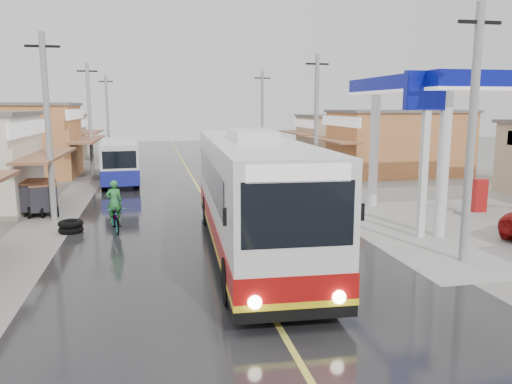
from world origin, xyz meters
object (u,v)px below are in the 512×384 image
tricycle_near (43,196)px  tyre_stack (71,226)px  coach_bus (251,194)px  second_bus (119,160)px  cyclist (115,214)px  tricycle_far (34,195)px

tricycle_near → tyre_stack: 4.18m
coach_bus → second_bus: coach_bus is taller
cyclist → tyre_stack: size_ratio=2.16×
second_bus → tyre_stack: 13.23m
coach_bus → cyclist: (-4.78, 3.76, -1.32)m
tricycle_near → tyre_stack: size_ratio=2.09×
tricycle_near → coach_bus: bearing=-54.8°
coach_bus → tricycle_far: size_ratio=6.34×
coach_bus → second_bus: bearing=110.1°
second_bus → tricycle_far: bearing=-113.4°
coach_bus → tricycle_far: bearing=140.5°
tricycle_far → tyre_stack: (2.16, -3.93, -0.65)m
tricycle_near → cyclist: bearing=-60.3°
tricycle_far → cyclist: bearing=-43.9°
second_bus → tyre_stack: second_bus is taller
cyclist → tyre_stack: cyclist is taller
second_bus → cyclist: bearing=-91.1°
cyclist → tyre_stack: 1.78m
cyclist → tyre_stack: (-1.72, 0.12, -0.44)m
cyclist → tricycle_near: size_ratio=1.04×
second_bus → cyclist: second_bus is taller
tyre_stack → tricycle_near: bearing=114.6°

